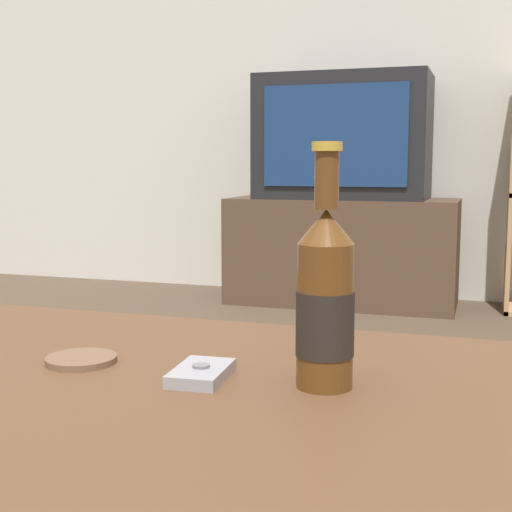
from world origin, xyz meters
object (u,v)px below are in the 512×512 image
Objects in this scene: tv_stand at (342,251)px; television at (344,137)px; cell_phone at (201,373)px; beer_bottle at (325,300)px.

tv_stand is 0.55m from television.
tv_stand is at bearing 93.74° from cell_phone.
tv_stand is 2.71m from cell_phone.
tv_stand is 11.41× the size of cell_phone.
beer_bottle reaches higher than tv_stand.
television is at bearing 93.75° from cell_phone.
cell_phone is (0.37, -2.67, -0.36)m from television.
beer_bottle is at bearing 2.89° from cell_phone.
television is 8.36× the size of cell_phone.
beer_bottle is (0.51, -2.66, 0.28)m from tv_stand.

